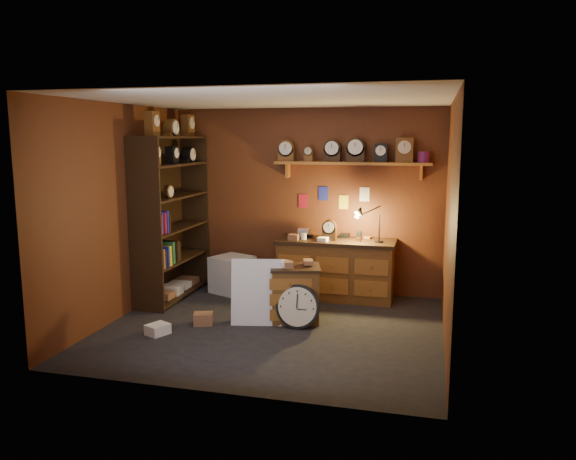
# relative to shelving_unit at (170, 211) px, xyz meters

# --- Properties ---
(floor) EXTENTS (4.00, 4.00, 0.00)m
(floor) POSITION_rel_shelving_unit_xyz_m (1.79, -0.98, -1.25)
(floor) COLOR black
(floor) RESTS_ON ground
(room_shell) EXTENTS (4.02, 3.62, 2.71)m
(room_shell) POSITION_rel_shelving_unit_xyz_m (1.84, -0.87, 0.47)
(room_shell) COLOR #5E2E16
(room_shell) RESTS_ON ground
(shelving_unit) EXTENTS (0.47, 1.60, 2.58)m
(shelving_unit) POSITION_rel_shelving_unit_xyz_m (0.00, 0.00, 0.00)
(shelving_unit) COLOR black
(shelving_unit) RESTS_ON ground
(workbench) EXTENTS (1.67, 0.66, 1.36)m
(workbench) POSITION_rel_shelving_unit_xyz_m (2.31, 0.49, -0.78)
(workbench) COLOR brown
(workbench) RESTS_ON ground
(low_cabinet) EXTENTS (0.72, 0.65, 0.79)m
(low_cabinet) POSITION_rel_shelving_unit_xyz_m (1.99, -0.62, -0.87)
(low_cabinet) COLOR brown
(low_cabinet) RESTS_ON ground
(big_round_clock) EXTENTS (0.54, 0.17, 0.54)m
(big_round_clock) POSITION_rel_shelving_unit_xyz_m (2.08, -0.89, -0.99)
(big_round_clock) COLOR black
(big_round_clock) RESTS_ON ground
(white_panel) EXTENTS (0.65, 0.29, 0.82)m
(white_panel) POSITION_rel_shelving_unit_xyz_m (1.56, -0.88, -1.25)
(white_panel) COLOR silver
(white_panel) RESTS_ON ground
(mini_fridge) EXTENTS (0.67, 0.70, 0.54)m
(mini_fridge) POSITION_rel_shelving_unit_xyz_m (0.77, 0.41, -0.98)
(mini_fridge) COLOR silver
(mini_fridge) RESTS_ON ground
(floor_box_a) EXTENTS (0.28, 0.26, 0.14)m
(floor_box_a) POSITION_rel_shelving_unit_xyz_m (0.93, -1.06, -1.18)
(floor_box_a) COLOR brown
(floor_box_a) RESTS_ON ground
(floor_box_b) EXTENTS (0.29, 0.31, 0.12)m
(floor_box_b) POSITION_rel_shelving_unit_xyz_m (0.55, -1.52, -1.19)
(floor_box_b) COLOR white
(floor_box_b) RESTS_ON ground
(floor_box_c) EXTENTS (0.22, 0.18, 0.16)m
(floor_box_c) POSITION_rel_shelving_unit_xyz_m (1.47, -0.55, -1.17)
(floor_box_c) COLOR brown
(floor_box_c) RESTS_ON ground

